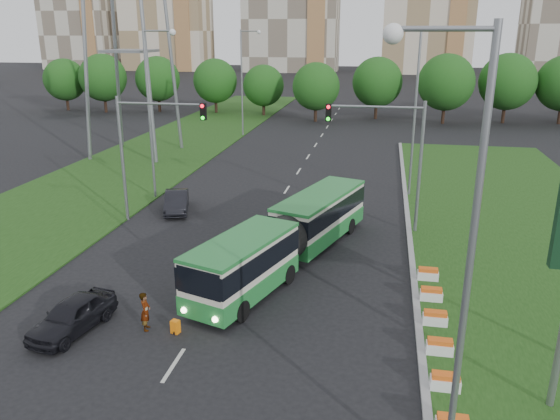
% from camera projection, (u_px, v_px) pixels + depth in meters
% --- Properties ---
extents(ground, '(360.00, 360.00, 0.00)m').
position_uv_depth(ground, '(283.00, 298.00, 25.25)').
color(ground, black).
rests_on(ground, ground).
extents(grass_median, '(14.00, 60.00, 0.15)m').
position_uv_depth(grass_median, '(538.00, 252.00, 30.39)').
color(grass_median, '#1B3F12').
rests_on(grass_median, ground).
extents(median_kerb, '(0.30, 60.00, 0.18)m').
position_uv_depth(median_kerb, '(410.00, 243.00, 31.62)').
color(median_kerb, gray).
rests_on(median_kerb, ground).
extents(left_verge, '(12.00, 110.00, 0.10)m').
position_uv_depth(left_verge, '(144.00, 161.00, 51.76)').
color(left_verge, '#1B3F12').
rests_on(left_verge, ground).
extents(lane_markings, '(0.20, 100.00, 0.01)m').
position_uv_depth(lane_markings, '(291.00, 183.00, 44.45)').
color(lane_markings, beige).
rests_on(lane_markings, ground).
extents(flower_planters, '(1.10, 11.50, 0.60)m').
position_uv_depth(flower_planters, '(437.00, 331.00, 21.59)').
color(flower_planters, white).
rests_on(flower_planters, grass_median).
extents(traffic_mast_median, '(5.76, 0.32, 8.00)m').
position_uv_depth(traffic_mast_median, '(393.00, 146.00, 32.07)').
color(traffic_mast_median, gray).
rests_on(traffic_mast_median, ground).
extents(traffic_mast_left, '(5.76, 0.32, 8.00)m').
position_uv_depth(traffic_mast_left, '(145.00, 140.00, 33.83)').
color(traffic_mast_left, gray).
rests_on(traffic_mast_left, ground).
extents(street_lamps, '(36.00, 60.00, 12.00)m').
position_uv_depth(street_lamps, '(264.00, 131.00, 33.25)').
color(street_lamps, gray).
rests_on(street_lamps, ground).
extents(tree_line, '(120.00, 8.00, 9.00)m').
position_uv_depth(tree_line, '(430.00, 88.00, 73.43)').
color(tree_line, '#184813').
rests_on(tree_line, ground).
extents(midrise_west, '(22.00, 14.00, 36.00)m').
position_uv_depth(midrise_west, '(79.00, 11.00, 176.53)').
color(midrise_west, beige).
rests_on(midrise_west, ground).
extents(articulated_bus, '(2.41, 15.47, 2.55)m').
position_uv_depth(articulated_bus, '(285.00, 236.00, 28.59)').
color(articulated_bus, beige).
rests_on(articulated_bus, ground).
extents(car_left_near, '(2.44, 4.40, 1.42)m').
position_uv_depth(car_left_near, '(72.00, 315.00, 22.29)').
color(car_left_near, black).
rests_on(car_left_near, ground).
extents(car_left_far, '(2.72, 4.52, 1.41)m').
position_uv_depth(car_left_far, '(177.00, 201.00, 37.25)').
color(car_left_far, black).
rests_on(car_left_far, ground).
extents(pedestrian, '(0.53, 0.69, 1.67)m').
position_uv_depth(pedestrian, '(145.00, 311.00, 22.36)').
color(pedestrian, gray).
rests_on(pedestrian, ground).
extents(shopping_trolley, '(0.33, 0.35, 0.56)m').
position_uv_depth(shopping_trolley, '(175.00, 327.00, 22.26)').
color(shopping_trolley, orange).
rests_on(shopping_trolley, ground).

